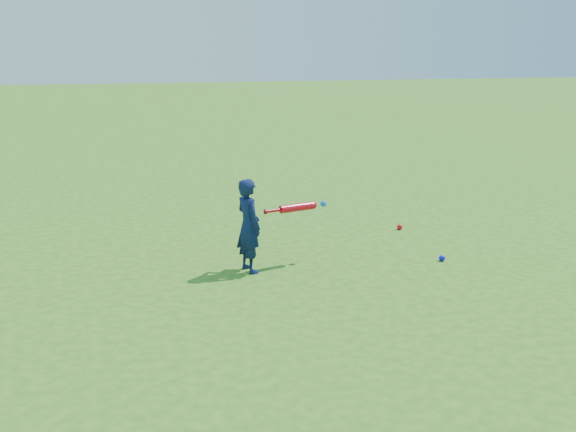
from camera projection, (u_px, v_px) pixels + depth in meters
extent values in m
plane|color=#346F1A|center=(219.00, 261.00, 7.54)|extent=(80.00, 80.00, 0.00)
imported|color=#0E1842|center=(249.00, 226.00, 7.08)|extent=(0.35, 0.44, 1.06)
sphere|color=red|center=(400.00, 227.00, 8.84)|extent=(0.08, 0.08, 0.08)
sphere|color=#0D12EA|center=(442.00, 258.00, 7.54)|extent=(0.07, 0.07, 0.07)
cylinder|color=red|center=(265.00, 212.00, 7.09)|extent=(0.03, 0.06, 0.06)
cylinder|color=red|center=(273.00, 211.00, 7.14)|extent=(0.21, 0.09, 0.04)
cylinder|color=red|center=(297.00, 207.00, 7.28)|extent=(0.44, 0.19, 0.09)
sphere|color=red|center=(313.00, 205.00, 7.38)|extent=(0.09, 0.09, 0.09)
sphere|color=blue|center=(323.00, 204.00, 7.45)|extent=(0.07, 0.07, 0.07)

